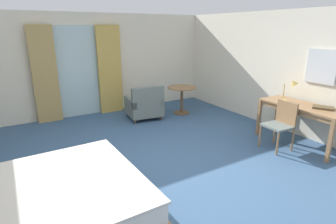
{
  "coord_description": "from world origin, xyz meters",
  "views": [
    {
      "loc": [
        -1.95,
        -3.36,
        2.14
      ],
      "look_at": [
        0.21,
        0.24,
        0.84
      ],
      "focal_mm": 28.87,
      "sensor_mm": 36.0,
      "label": 1
    }
  ],
  "objects_px": {
    "writing_desk": "(302,110)",
    "armchair_by_window": "(145,106)",
    "bed": "(34,214)",
    "desk_chair": "(281,122)",
    "closed_book": "(323,108)",
    "round_cafe_table": "(182,94)",
    "desk_lamp": "(291,86)"
  },
  "relations": [
    {
      "from": "desk_lamp",
      "to": "desk_chair",
      "type": "bearing_deg",
      "value": -154.3
    },
    {
      "from": "armchair_by_window",
      "to": "bed",
      "type": "bearing_deg",
      "value": -132.78
    },
    {
      "from": "bed",
      "to": "writing_desk",
      "type": "distance_m",
      "value": 4.64
    },
    {
      "from": "bed",
      "to": "writing_desk",
      "type": "xyz_separation_m",
      "value": [
        4.62,
        0.09,
        0.39
      ]
    },
    {
      "from": "round_cafe_table",
      "to": "desk_chair",
      "type": "bearing_deg",
      "value": -82.63
    },
    {
      "from": "bed",
      "to": "armchair_by_window",
      "type": "bearing_deg",
      "value": 47.22
    },
    {
      "from": "desk_lamp",
      "to": "closed_book",
      "type": "relative_size",
      "value": 1.37
    },
    {
      "from": "writing_desk",
      "to": "desk_lamp",
      "type": "relative_size",
      "value": 3.32
    },
    {
      "from": "closed_book",
      "to": "bed",
      "type": "bearing_deg",
      "value": 149.05
    },
    {
      "from": "desk_chair",
      "to": "closed_book",
      "type": "relative_size",
      "value": 2.61
    },
    {
      "from": "desk_chair",
      "to": "desk_lamp",
      "type": "xyz_separation_m",
      "value": [
        0.53,
        0.25,
        0.57
      ]
    },
    {
      "from": "desk_lamp",
      "to": "round_cafe_table",
      "type": "bearing_deg",
      "value": 109.56
    },
    {
      "from": "closed_book",
      "to": "round_cafe_table",
      "type": "bearing_deg",
      "value": 78.62
    },
    {
      "from": "writing_desk",
      "to": "closed_book",
      "type": "distance_m",
      "value": 0.35
    },
    {
      "from": "bed",
      "to": "armchair_by_window",
      "type": "distance_m",
      "value": 4.05
    },
    {
      "from": "desk_chair",
      "to": "closed_book",
      "type": "bearing_deg",
      "value": -33.54
    },
    {
      "from": "bed",
      "to": "armchair_by_window",
      "type": "xyz_separation_m",
      "value": [
        2.75,
        2.97,
        0.03
      ]
    },
    {
      "from": "writing_desk",
      "to": "armchair_by_window",
      "type": "xyz_separation_m",
      "value": [
        -1.87,
        2.88,
        -0.36
      ]
    },
    {
      "from": "desk_lamp",
      "to": "round_cafe_table",
      "type": "distance_m",
      "value": 2.68
    },
    {
      "from": "writing_desk",
      "to": "desk_lamp",
      "type": "bearing_deg",
      "value": 83.56
    },
    {
      "from": "writing_desk",
      "to": "desk_chair",
      "type": "relative_size",
      "value": 1.74
    },
    {
      "from": "bed",
      "to": "desk_lamp",
      "type": "distance_m",
      "value": 4.74
    },
    {
      "from": "writing_desk",
      "to": "desk_chair",
      "type": "xyz_separation_m",
      "value": [
        -0.49,
        0.07,
        -0.18
      ]
    },
    {
      "from": "bed",
      "to": "writing_desk",
      "type": "bearing_deg",
      "value": 1.15
    },
    {
      "from": "desk_lamp",
      "to": "bed",
      "type": "bearing_deg",
      "value": -174.91
    },
    {
      "from": "armchair_by_window",
      "to": "round_cafe_table",
      "type": "bearing_deg",
      "value": -4.92
    },
    {
      "from": "armchair_by_window",
      "to": "round_cafe_table",
      "type": "distance_m",
      "value": 1.05
    },
    {
      "from": "writing_desk",
      "to": "armchair_by_window",
      "type": "bearing_deg",
      "value": 122.99
    },
    {
      "from": "desk_chair",
      "to": "desk_lamp",
      "type": "relative_size",
      "value": 1.91
    },
    {
      "from": "closed_book",
      "to": "armchair_by_window",
      "type": "bearing_deg",
      "value": 93.41
    },
    {
      "from": "desk_chair",
      "to": "round_cafe_table",
      "type": "distance_m",
      "value": 2.74
    },
    {
      "from": "round_cafe_table",
      "to": "bed",
      "type": "bearing_deg",
      "value": -142.66
    }
  ]
}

